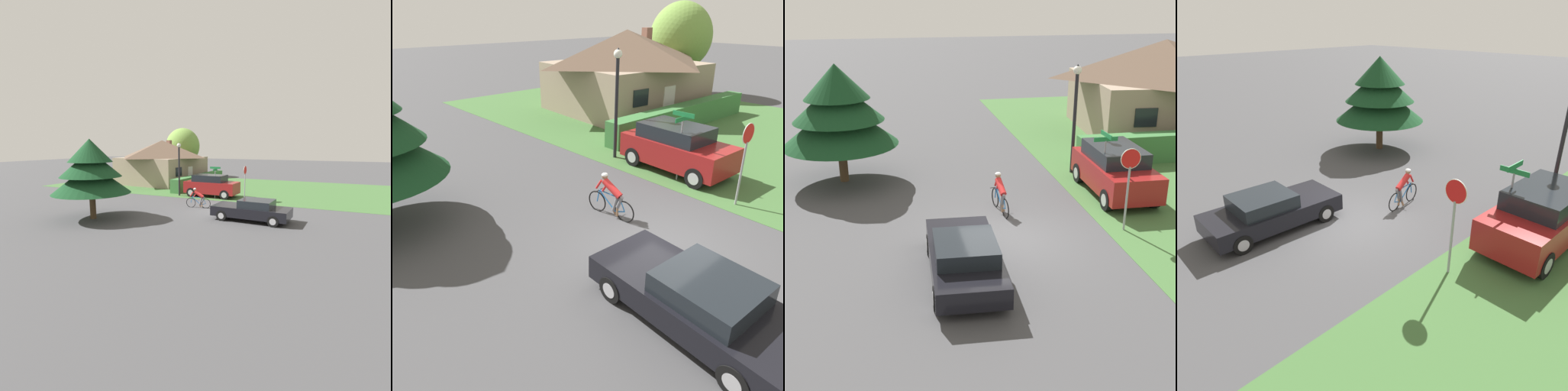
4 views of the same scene
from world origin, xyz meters
The scene contains 9 objects.
ground_plane centered at (0.00, 0.00, 0.00)m, with size 140.00×140.00×0.00m, color #424244.
cottage_house centered at (11.45, 11.93, 2.50)m, with size 9.47×8.68×4.86m.
sedan_left_lane centered at (-1.57, -2.05, 0.62)m, with size 2.06×4.47×1.25m.
cyclist centered at (0.41, 2.29, 0.68)m, with size 0.44×1.78×1.40m.
parked_suv_right centered at (5.07, 3.24, 0.93)m, with size 2.12×4.46×1.84m.
stop_sign centered at (4.03, 0.04, 1.92)m, with size 0.66×0.07×2.76m.
street_lamp centered at (4.35, 5.92, 2.88)m, with size 0.34×0.34×4.54m.
street_name_sign centered at (4.31, 2.60, 1.80)m, with size 0.90×0.90×2.59m.
conifer_tall_near centered at (-5.10, 6.66, 2.89)m, with size 4.54×4.54×4.70m.
Camera 3 is at (-3.62, -14.93, 7.48)m, focal length 50.00 mm.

